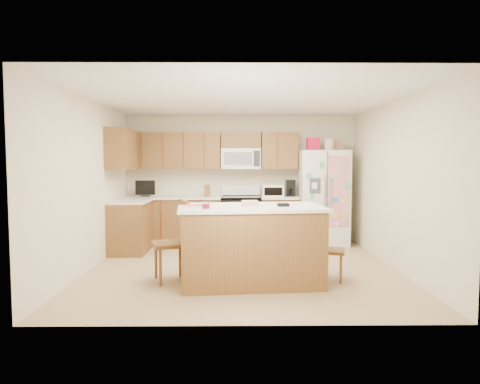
{
  "coord_description": "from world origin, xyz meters",
  "views": [
    {
      "loc": [
        -0.1,
        -6.28,
        1.58
      ],
      "look_at": [
        -0.04,
        0.35,
        1.12
      ],
      "focal_mm": 32.0,
      "sensor_mm": 36.0,
      "label": 1
    }
  ],
  "objects_px": {
    "stove": "(241,219)",
    "windsor_chair_back": "(243,241)",
    "refrigerator": "(323,197)",
    "windsor_chair_left": "(172,243)",
    "windsor_chair_right": "(329,250)",
    "island": "(251,244)"
  },
  "relations": [
    {
      "from": "windsor_chair_left",
      "to": "windsor_chair_right",
      "type": "distance_m",
      "value": 2.09
    },
    {
      "from": "island",
      "to": "windsor_chair_left",
      "type": "height_order",
      "value": "island"
    },
    {
      "from": "refrigerator",
      "to": "windsor_chair_left",
      "type": "height_order",
      "value": "refrigerator"
    },
    {
      "from": "refrigerator",
      "to": "windsor_chair_right",
      "type": "distance_m",
      "value": 2.61
    },
    {
      "from": "stove",
      "to": "windsor_chair_left",
      "type": "distance_m",
      "value": 2.77
    },
    {
      "from": "windsor_chair_right",
      "to": "stove",
      "type": "bearing_deg",
      "value": 113.9
    },
    {
      "from": "stove",
      "to": "refrigerator",
      "type": "relative_size",
      "value": 0.55
    },
    {
      "from": "refrigerator",
      "to": "windsor_chair_back",
      "type": "distance_m",
      "value": 2.54
    },
    {
      "from": "stove",
      "to": "windsor_chair_right",
      "type": "distance_m",
      "value": 2.83
    },
    {
      "from": "stove",
      "to": "windsor_chair_back",
      "type": "relative_size",
      "value": 1.28
    },
    {
      "from": "refrigerator",
      "to": "windsor_chair_back",
      "type": "bearing_deg",
      "value": -129.12
    },
    {
      "from": "stove",
      "to": "windsor_chair_right",
      "type": "relative_size",
      "value": 1.31
    },
    {
      "from": "island",
      "to": "windsor_chair_right",
      "type": "distance_m",
      "value": 1.06
    },
    {
      "from": "refrigerator",
      "to": "stove",
      "type": "bearing_deg",
      "value": 177.7
    },
    {
      "from": "island",
      "to": "refrigerator",
      "type": "bearing_deg",
      "value": 60.83
    },
    {
      "from": "windsor_chair_left",
      "to": "windsor_chair_right",
      "type": "bearing_deg",
      "value": 0.42
    },
    {
      "from": "stove",
      "to": "windsor_chair_back",
      "type": "distance_m",
      "value": 1.99
    },
    {
      "from": "stove",
      "to": "windsor_chair_left",
      "type": "height_order",
      "value": "stove"
    },
    {
      "from": "refrigerator",
      "to": "windsor_chair_right",
      "type": "relative_size",
      "value": 2.36
    },
    {
      "from": "stove",
      "to": "windsor_chair_left",
      "type": "xyz_separation_m",
      "value": [
        -0.94,
        -2.61,
        0.04
      ]
    },
    {
      "from": "windsor_chair_left",
      "to": "windsor_chair_back",
      "type": "relative_size",
      "value": 1.22
    },
    {
      "from": "stove",
      "to": "refrigerator",
      "type": "distance_m",
      "value": 1.63
    }
  ]
}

